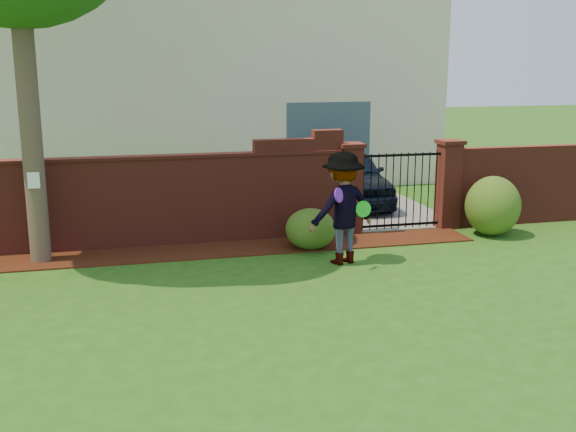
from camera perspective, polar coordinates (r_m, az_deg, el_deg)
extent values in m
cube|color=#245114|center=(9.98, -0.52, -7.79)|extent=(80.00, 80.00, 0.01)
cube|color=#321409|center=(12.96, -8.08, -2.96)|extent=(11.10, 1.08, 0.03)
cube|color=maroon|center=(13.35, -13.63, 0.96)|extent=(8.70, 0.25, 1.70)
cube|color=maroon|center=(13.64, 0.85, 5.82)|extent=(1.80, 0.25, 0.30)
cube|color=maroon|center=(13.78, 3.29, 6.84)|extent=(0.60, 0.25, 0.16)
cube|color=maroon|center=(13.20, -13.83, 4.70)|extent=(8.70, 0.31, 0.06)
cube|color=maroon|center=(15.98, 19.56, 2.48)|extent=(4.00, 0.25, 1.70)
cube|color=maroon|center=(14.10, 5.17, 2.10)|extent=(0.42, 0.42, 1.80)
cube|color=maroon|center=(13.96, 5.24, 5.89)|extent=(0.50, 0.50, 0.08)
cube|color=maroon|center=(14.96, 13.16, 2.43)|extent=(0.42, 0.42, 1.80)
cube|color=maroon|center=(14.83, 13.34, 6.00)|extent=(0.50, 0.50, 0.08)
cylinder|color=black|center=(14.21, 6.27, 1.95)|extent=(0.02, 0.02, 1.60)
cylinder|color=black|center=(14.27, 6.88, 1.97)|extent=(0.02, 0.02, 1.60)
cylinder|color=black|center=(14.33, 7.49, 2.00)|extent=(0.02, 0.02, 1.60)
cylinder|color=black|center=(14.38, 8.09, 2.03)|extent=(0.02, 0.02, 1.60)
cylinder|color=black|center=(14.45, 8.68, 2.05)|extent=(0.02, 0.02, 1.60)
cylinder|color=black|center=(14.51, 9.27, 2.08)|extent=(0.02, 0.02, 1.60)
cylinder|color=black|center=(14.57, 9.86, 2.10)|extent=(0.02, 0.02, 1.60)
cylinder|color=black|center=(14.64, 10.44, 2.13)|extent=(0.02, 0.02, 1.60)
cylinder|color=black|center=(14.71, 11.01, 2.15)|extent=(0.02, 0.02, 1.60)
cylinder|color=black|center=(14.77, 11.58, 2.18)|extent=(0.02, 0.02, 1.60)
cylinder|color=black|center=(14.84, 12.15, 2.20)|extent=(0.02, 0.02, 1.60)
cube|color=black|center=(14.66, 9.17, -0.73)|extent=(1.78, 0.03, 0.05)
cube|color=black|center=(14.39, 9.38, 5.01)|extent=(1.78, 0.03, 0.05)
cube|color=slate|center=(18.34, 4.28, 1.75)|extent=(3.20, 8.00, 0.01)
cube|color=beige|center=(21.33, -5.57, 11.37)|extent=(12.00, 6.00, 6.00)
cube|color=#384C5B|center=(19.14, 3.35, 5.85)|extent=(2.40, 0.12, 2.40)
imported|color=black|center=(17.03, 5.09, 3.25)|extent=(1.92, 4.20, 1.39)
cylinder|color=#46352A|center=(12.57, -21.00, 11.95)|extent=(0.36, 0.36, 7.00)
cube|color=white|center=(12.54, -20.38, 2.79)|extent=(0.20, 0.01, 0.28)
ellipsoid|color=#275118|center=(12.99, 1.89, -1.08)|extent=(0.96, 0.96, 0.78)
ellipsoid|color=#275118|center=(14.58, 16.64, 0.81)|extent=(1.11, 1.11, 1.22)
ellipsoid|color=#275118|center=(14.73, 16.49, -0.07)|extent=(0.81, 0.81, 0.72)
imported|color=gray|center=(11.97, 4.64, 0.62)|extent=(1.43, 1.07, 1.98)
cylinder|color=#6A1CB1|center=(11.43, 4.23, 1.74)|extent=(0.24, 0.23, 0.25)
cylinder|color=green|center=(12.01, 6.26, 0.58)|extent=(0.29, 0.09, 0.29)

